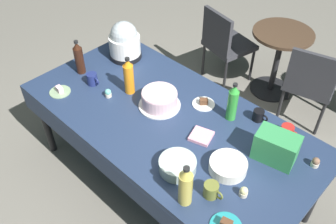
{
  "coord_description": "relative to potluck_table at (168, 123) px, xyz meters",
  "views": [
    {
      "loc": [
        1.33,
        -1.38,
        2.54
      ],
      "look_at": [
        0.0,
        0.0,
        0.8
      ],
      "focal_mm": 39.14,
      "sensor_mm": 36.0,
      "label": 1
    }
  ],
  "objects": [
    {
      "name": "cupcake_vanilla",
      "position": [
        -0.49,
        -0.15,
        0.09
      ],
      "size": [
        0.05,
        0.05,
        0.07
      ],
      "color": "beige",
      "rests_on": "potluck_table"
    },
    {
      "name": "coffee_mug_red",
      "position": [
        0.7,
        0.43,
        0.1
      ],
      "size": [
        0.13,
        0.09,
        0.08
      ],
      "color": "#B2231E",
      "rests_on": "potluck_table"
    },
    {
      "name": "potluck_table",
      "position": [
        0.0,
        0.0,
        0.0
      ],
      "size": [
        2.2,
        1.1,
        0.75
      ],
      "color": "navy",
      "rests_on": "ground"
    },
    {
      "name": "coffee_mug_olive",
      "position": [
        0.64,
        -0.31,
        0.11
      ],
      "size": [
        0.13,
        0.09,
        0.09
      ],
      "color": "olive",
      "rests_on": "potluck_table"
    },
    {
      "name": "slow_cooker",
      "position": [
        -0.8,
        0.3,
        0.21
      ],
      "size": [
        0.28,
        0.28,
        0.33
      ],
      "color": "black",
      "rests_on": "potluck_table"
    },
    {
      "name": "soda_bottle_lime_soda",
      "position": [
        0.32,
        0.3,
        0.2
      ],
      "size": [
        0.07,
        0.07,
        0.31
      ],
      "color": "green",
      "rests_on": "potluck_table"
    },
    {
      "name": "paper_napkin_stack",
      "position": [
        0.3,
        0.01,
        0.07
      ],
      "size": [
        0.17,
        0.17,
        0.02
      ],
      "primitive_type": "cube",
      "rotation": [
        0.0,
        0.0,
        0.3
      ],
      "color": "pink",
      "rests_on": "potluck_table"
    },
    {
      "name": "cupcake_rose",
      "position": [
        0.97,
        0.32,
        0.09
      ],
      "size": [
        0.05,
        0.05,
        0.07
      ],
      "color": "beige",
      "rests_on": "potluck_table"
    },
    {
      "name": "soda_carton",
      "position": [
        0.75,
        0.19,
        0.16
      ],
      "size": [
        0.29,
        0.21,
        0.2
      ],
      "primitive_type": "cube",
      "rotation": [
        0.0,
        0.0,
        0.2
      ],
      "color": "#338C4C",
      "rests_on": "potluck_table"
    },
    {
      "name": "dessert_plate_sage",
      "position": [
        -0.8,
        -0.38,
        0.07
      ],
      "size": [
        0.16,
        0.16,
        0.05
      ],
      "color": "#8CA87F",
      "rests_on": "potluck_table"
    },
    {
      "name": "ceramic_snack_bowl",
      "position": [
        0.6,
        -0.09,
        0.1
      ],
      "size": [
        0.23,
        0.23,
        0.07
      ],
      "primitive_type": "cylinder",
      "color": "silver",
      "rests_on": "potluck_table"
    },
    {
      "name": "glass_salad_bowl",
      "position": [
        0.37,
        -0.3,
        0.1
      ],
      "size": [
        0.23,
        0.23,
        0.08
      ],
      "primitive_type": "cylinder",
      "color": "#B2C6BC",
      "rests_on": "potluck_table"
    },
    {
      "name": "cupcake_cocoa",
      "position": [
        0.78,
        -0.18,
        0.09
      ],
      "size": [
        0.05,
        0.05,
        0.07
      ],
      "color": "beige",
      "rests_on": "potluck_table"
    },
    {
      "name": "frosted_layer_cake",
      "position": [
        -0.13,
        0.05,
        0.12
      ],
      "size": [
        0.31,
        0.31,
        0.13
      ],
      "color": "silver",
      "rests_on": "potluck_table"
    },
    {
      "name": "coffee_mug_black",
      "position": [
        0.48,
        0.42,
        0.1
      ],
      "size": [
        0.12,
        0.08,
        0.08
      ],
      "color": "black",
      "rests_on": "potluck_table"
    },
    {
      "name": "round_cafe_table",
      "position": [
        -0.05,
        1.68,
        -0.19
      ],
      "size": [
        0.6,
        0.6,
        0.72
      ],
      "color": "#473323",
      "rests_on": "ground"
    },
    {
      "name": "coffee_mug_navy",
      "position": [
        -0.7,
        -0.13,
        0.11
      ],
      "size": [
        0.13,
        0.08,
        0.1
      ],
      "color": "navy",
      "rests_on": "potluck_table"
    },
    {
      "name": "dessert_plate_white",
      "position": [
        0.09,
        0.28,
        0.07
      ],
      "size": [
        0.17,
        0.17,
        0.05
      ],
      "color": "white",
      "rests_on": "potluck_table"
    },
    {
      "name": "soda_bottle_cola",
      "position": [
        -0.9,
        -0.1,
        0.2
      ],
      "size": [
        0.07,
        0.07,
        0.29
      ],
      "color": "#33190F",
      "rests_on": "potluck_table"
    },
    {
      "name": "maroon_chair_right",
      "position": [
        0.42,
        1.46,
        -0.2
      ],
      "size": [
        0.53,
        0.53,
        0.85
      ],
      "color": "#333338",
      "rests_on": "ground"
    },
    {
      "name": "soda_bottle_orange_juice",
      "position": [
        -0.41,
        0.01,
        0.21
      ],
      "size": [
        0.08,
        0.08,
        0.31
      ],
      "color": "orange",
      "rests_on": "potluck_table"
    },
    {
      "name": "maroon_chair_left",
      "position": [
        -0.57,
        1.46,
        -0.2
      ],
      "size": [
        0.53,
        0.53,
        0.85
      ],
      "color": "#333338",
      "rests_on": "ground"
    },
    {
      "name": "soda_bottle_ginger_ale",
      "position": [
        0.56,
        -0.44,
        0.2
      ],
      "size": [
        0.08,
        0.08,
        0.3
      ],
      "color": "gold",
      "rests_on": "potluck_table"
    },
    {
      "name": "ground",
      "position": [
        0.0,
        0.0,
        -0.69
      ],
      "size": [
        9.0,
        9.0,
        0.0
      ],
      "primitive_type": "plane",
      "color": "slate"
    }
  ]
}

